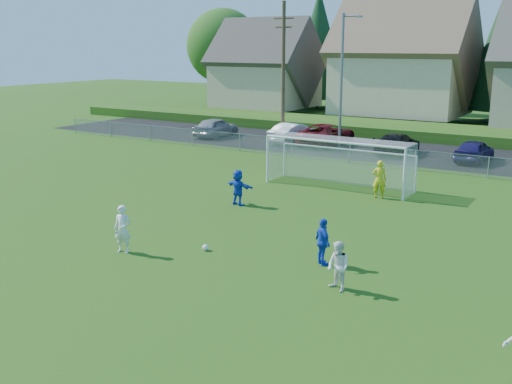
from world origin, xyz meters
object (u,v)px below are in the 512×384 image
soccer_ball (205,248)px  car_a (216,127)px  player_blue_b (238,187)px  soccer_goal (341,155)px  goalkeeper (379,179)px  car_c (326,134)px  player_white_b (338,266)px  car_d (397,144)px  player_blue_a (323,242)px  player_white_a (123,229)px  car_b (294,133)px  car_e (474,151)px

soccer_ball → car_a: (-15.21, 21.90, 0.64)m
player_blue_b → soccer_goal: size_ratio=0.22×
goalkeeper → car_c: 15.26m
player_white_b → car_c: size_ratio=0.27×
player_blue_b → car_d: (1.76, 16.26, -0.12)m
car_c → soccer_goal: size_ratio=0.75×
player_blue_a → goalkeeper: size_ratio=0.88×
player_white_a → car_a: bearing=102.2°
soccer_ball → car_a: 26.67m
soccer_ball → player_blue_b: bearing=113.0°
car_b → soccer_goal: 13.80m
player_blue_b → player_blue_a: bearing=155.4°
car_a → car_d: (14.54, 0.11, -0.07)m
car_b → car_d: (7.85, -0.28, -0.05)m
car_a → car_c: bearing=-174.7°
player_white_a → car_e: 24.43m
car_b → car_e: size_ratio=1.11×
car_c → car_d: (5.52, -0.82, -0.09)m
player_blue_a → car_b: (-12.61, 21.37, -0.05)m
soccer_ball → player_blue_a: size_ratio=0.14×
soccer_goal → player_blue_b: bearing=-112.9°
car_a → car_c: (9.02, 0.92, 0.02)m
player_blue_b → goalkeeper: (4.93, 4.53, 0.09)m
player_white_a → player_blue_a: size_ratio=1.06×
player_white_b → soccer_goal: 13.38m
player_blue_a → car_c: bearing=-25.5°
player_white_b → car_c: 26.27m
player_blue_a → car_a: 28.51m
player_white_b → car_b: 26.91m
goalkeeper → soccer_goal: (-2.52, 1.17, 0.73)m
goalkeeper → car_a: bearing=-48.6°
car_b → soccer_goal: (8.50, -10.84, 0.89)m
player_blue_a → car_e: bearing=-51.1°
player_blue_b → car_d: bearing=-84.2°
soccer_ball → player_white_a: 2.93m
car_b → car_c: 2.40m
player_blue_b → goalkeeper: size_ratio=0.89×
player_white_b → player_blue_a: (-1.30, 1.66, 0.04)m
soccer_ball → car_e: bearing=79.0°
soccer_ball → car_d: (-0.67, 22.00, 0.57)m
player_blue_b → player_white_b: bearing=152.2°
car_c → car_d: 5.58m
player_white_a → player_blue_b: player_white_a is taller
goalkeeper → soccer_goal: size_ratio=0.24×
car_a → soccer_goal: 18.46m
soccer_goal → car_e: bearing=67.7°
soccer_ball → player_white_b: 5.47m
player_blue_a → car_b: size_ratio=0.35×
player_white_a → soccer_goal: bearing=63.5°
car_e → goalkeeper: bearing=85.5°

